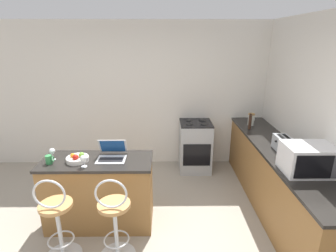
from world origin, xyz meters
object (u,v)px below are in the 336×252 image
(mug_green, at_px, (49,159))
(mug_white, at_px, (251,119))
(toaster, at_px, (283,144))
(bar_stool_near, at_px, (57,222))
(laptop, at_px, (112,154))
(wine_glass_tall, at_px, (83,159))
(microwave, at_px, (309,159))
(bar_stool_far, at_px, (115,221))
(fruit_bowl, at_px, (78,159))
(storage_jar, at_px, (251,119))
(stove_range, at_px, (195,146))
(wine_glass_short, at_px, (52,151))
(pepper_mill, at_px, (250,122))

(mug_green, relative_size, mug_white, 1.00)
(toaster, bearing_deg, mug_green, -173.17)
(bar_stool_near, relative_size, laptop, 2.97)
(wine_glass_tall, xyz_separation_m, mug_green, (-0.43, 0.09, -0.05))
(microwave, bearing_deg, bar_stool_far, -172.86)
(wine_glass_tall, height_order, fruit_bowl, wine_glass_tall)
(bar_stool_near, height_order, storage_jar, storage_jar)
(bar_stool_far, xyz_separation_m, stove_range, (1.07, 2.07, -0.03))
(laptop, height_order, fruit_bowl, laptop)
(bar_stool_far, height_order, fruit_bowl, bar_stool_far)
(bar_stool_far, relative_size, wine_glass_short, 6.85)
(pepper_mill, bearing_deg, fruit_bowl, -154.38)
(bar_stool_far, bearing_deg, toaster, 22.33)
(toaster, relative_size, pepper_mill, 1.17)
(bar_stool_near, bearing_deg, pepper_mill, 34.47)
(wine_glass_tall, xyz_separation_m, fruit_bowl, (-0.12, 0.14, -0.06))
(toaster, relative_size, mug_white, 2.98)
(toaster, bearing_deg, storage_jar, 94.45)
(laptop, height_order, mug_white, laptop)
(stove_range, bearing_deg, storage_jar, -9.35)
(microwave, relative_size, wine_glass_short, 3.62)
(stove_range, distance_m, fruit_bowl, 2.24)
(pepper_mill, bearing_deg, microwave, -82.71)
(bar_stool_far, xyz_separation_m, storage_jar, (1.98, 1.92, 0.52))
(toaster, bearing_deg, wine_glass_tall, -170.02)
(mug_green, distance_m, pepper_mill, 2.98)
(fruit_bowl, distance_m, pepper_mill, 2.67)
(stove_range, bearing_deg, microwave, -60.79)
(bar_stool_near, relative_size, mug_white, 9.85)
(bar_stool_near, height_order, pepper_mill, pepper_mill)
(wine_glass_short, bearing_deg, fruit_bowl, -8.63)
(toaster, height_order, wine_glass_short, toaster)
(laptop, distance_m, pepper_mill, 2.28)
(toaster, bearing_deg, pepper_mill, 101.08)
(bar_stool_near, height_order, microwave, microwave)
(mug_green, distance_m, wine_glass_short, 0.12)
(pepper_mill, bearing_deg, wine_glass_short, -157.83)
(laptop, bearing_deg, bar_stool_far, -79.29)
(microwave, height_order, mug_green, microwave)
(wine_glass_tall, relative_size, fruit_bowl, 0.55)
(storage_jar, xyz_separation_m, fruit_bowl, (-2.49, -1.36, -0.07))
(laptop, bearing_deg, wine_glass_tall, -139.46)
(mug_white, bearing_deg, microwave, -88.46)
(bar_stool_far, distance_m, storage_jar, 2.81)
(stove_range, bearing_deg, fruit_bowl, -136.30)
(bar_stool_near, height_order, bar_stool_far, same)
(mug_white, bearing_deg, toaster, -88.50)
(bar_stool_near, xyz_separation_m, microwave, (2.68, 0.26, 0.58))
(laptop, distance_m, storage_jar, 2.46)
(bar_stool_near, xyz_separation_m, stove_range, (1.67, 2.07, -0.03))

